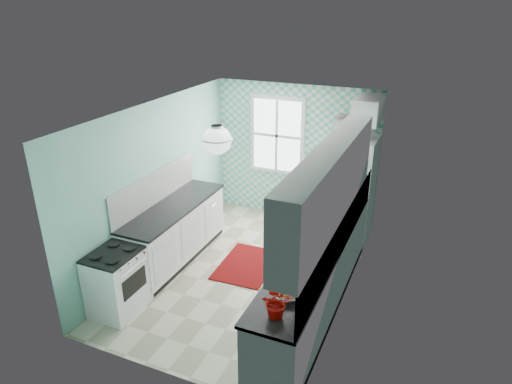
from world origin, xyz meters
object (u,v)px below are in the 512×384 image
at_px(fridge, 349,188).
at_px(potted_plant, 277,303).
at_px(sink, 337,217).
at_px(ceiling_light, 217,140).
at_px(microwave, 355,127).
at_px(stove, 117,281).
at_px(fruit_bowl, 288,294).

distance_m(fridge, potted_plant, 3.73).
bearing_deg(sink, potted_plant, -89.74).
bearing_deg(ceiling_light, microwave, 67.01).
distance_m(stove, sink, 3.18).
height_order(sink, fruit_bowl, sink).
height_order(stove, microwave, microwave).
bearing_deg(stove, sink, 41.40).
xyz_separation_m(fridge, microwave, (0.00, 0.00, 1.05)).
relative_size(sink, potted_plant, 1.61).
relative_size(ceiling_light, fruit_bowl, 1.19).
xyz_separation_m(fruit_bowl, microwave, (-0.09, 3.38, 0.97)).
xyz_separation_m(ceiling_light, stove, (-1.20, -0.67, -1.87)).
relative_size(stove, fruit_bowl, 2.90).
bearing_deg(sink, microwave, 94.64).
relative_size(stove, sink, 1.60).
relative_size(fruit_bowl, microwave, 0.50).
xyz_separation_m(fridge, stove, (-2.31, -3.28, -0.44)).
bearing_deg(fruit_bowl, microwave, 91.53).
distance_m(ceiling_light, microwave, 2.87).
bearing_deg(stove, microwave, 56.19).
bearing_deg(stove, ceiling_light, 30.40).
distance_m(fridge, stove, 4.04).
height_order(fridge, potted_plant, fridge).
height_order(fridge, microwave, microwave).
distance_m(fridge, sink, 1.26).
relative_size(potted_plant, microwave, 0.56).
height_order(sink, microwave, microwave).
xyz_separation_m(stove, microwave, (2.31, 3.28, 1.50)).
height_order(ceiling_light, fridge, ceiling_light).
distance_m(ceiling_light, stove, 2.32).
xyz_separation_m(ceiling_light, fruit_bowl, (1.20, -0.76, -1.35)).
distance_m(ceiling_light, fridge, 3.18).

